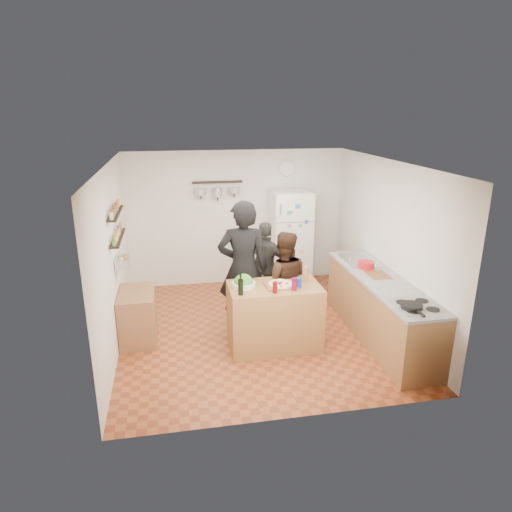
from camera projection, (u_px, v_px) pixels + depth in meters
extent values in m
plane|color=brown|center=(257.00, 330.00, 6.93)|extent=(4.20, 4.20, 0.00)
plane|color=white|center=(257.00, 163.00, 6.15)|extent=(4.20, 4.20, 0.00)
plane|color=silver|center=(236.00, 218.00, 8.50)|extent=(4.00, 0.00, 4.00)
plane|color=silver|center=(113.00, 260.00, 6.19)|extent=(0.00, 4.20, 4.20)
plane|color=silver|center=(387.00, 244.00, 6.89)|extent=(0.00, 4.20, 4.20)
cube|color=olive|center=(274.00, 316.00, 6.34)|extent=(1.25, 0.72, 0.91)
cube|color=brown|center=(281.00, 285.00, 6.19)|extent=(0.42, 0.34, 0.02)
cylinder|color=beige|center=(281.00, 284.00, 6.18)|extent=(0.34, 0.34, 0.02)
cylinder|color=silver|center=(244.00, 284.00, 6.16)|extent=(0.32, 0.32, 0.06)
cylinder|color=black|center=(241.00, 287.00, 5.87)|extent=(0.07, 0.07, 0.21)
cylinder|color=#5D0809|center=(275.00, 287.00, 5.94)|extent=(0.06, 0.06, 0.15)
cylinder|color=maroon|center=(294.00, 284.00, 6.02)|extent=(0.07, 0.07, 0.17)
cylinder|color=#8E5A3B|center=(306.00, 276.00, 6.29)|extent=(0.06, 0.06, 0.19)
cylinder|color=navy|center=(298.00, 283.00, 6.12)|extent=(0.08, 0.08, 0.14)
imported|color=black|center=(243.00, 269.00, 6.56)|extent=(0.80, 0.58, 2.01)
imported|color=black|center=(283.00, 282.00, 6.70)|extent=(0.84, 0.71, 1.54)
imported|color=#2A2826|center=(266.00, 268.00, 7.32)|extent=(0.96, 0.70, 1.52)
cube|color=#9E7042|center=(380.00, 309.00, 6.57)|extent=(0.63, 2.63, 0.90)
cube|color=white|center=(417.00, 307.00, 5.54)|extent=(0.60, 0.62, 0.02)
cylinder|color=black|center=(412.00, 306.00, 5.48)|extent=(0.26, 0.26, 0.05)
cube|color=silver|center=(359.00, 260.00, 7.22)|extent=(0.50, 0.80, 0.03)
cube|color=brown|center=(378.00, 276.00, 6.58)|extent=(0.30, 0.40, 0.02)
cylinder|color=red|center=(366.00, 265.00, 6.84)|extent=(0.25, 0.25, 0.10)
cube|color=white|center=(290.00, 239.00, 8.45)|extent=(0.70, 0.68, 1.80)
cylinder|color=silver|center=(287.00, 169.00, 8.37)|extent=(0.30, 0.03, 0.30)
cube|color=black|center=(118.00, 238.00, 6.31)|extent=(0.12, 1.00, 0.02)
cube|color=black|center=(116.00, 213.00, 6.21)|extent=(0.12, 1.00, 0.02)
cube|color=silver|center=(122.00, 261.00, 6.43)|extent=(0.18, 0.35, 0.14)
cube|color=#93603E|center=(138.00, 316.00, 6.55)|extent=(0.50, 0.80, 0.73)
cube|color=black|center=(217.00, 182.00, 8.13)|extent=(0.90, 0.04, 0.04)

